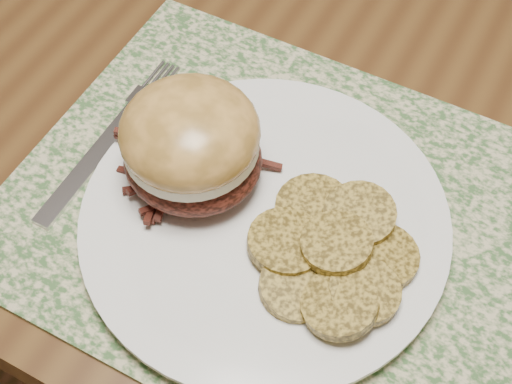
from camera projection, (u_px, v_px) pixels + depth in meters
ground at (430, 377)px, 1.25m from camera, size 3.50×3.50×0.00m
placemat at (303, 221)px, 0.55m from camera, size 0.45×0.33×0.00m
dinner_plate at (265, 221)px, 0.53m from camera, size 0.26×0.26×0.02m
pork_sandwich at (191, 143)px, 0.52m from camera, size 0.12×0.11×0.08m
roasted_potatoes at (335, 254)px, 0.50m from camera, size 0.14×0.14×0.03m
fork at (111, 137)px, 0.59m from camera, size 0.02×0.19×0.00m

